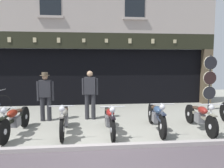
{
  "coord_description": "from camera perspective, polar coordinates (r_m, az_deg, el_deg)",
  "views": [
    {
      "loc": [
        -0.23,
        -4.67,
        1.98
      ],
      "look_at": [
        0.53,
        2.8,
        1.22
      ],
      "focal_mm": 34.3,
      "sensor_mm": 36.0,
      "label": 1
    }
  ],
  "objects": [
    {
      "name": "motorcycle_left",
      "position": [
        6.47,
        -24.46,
        -8.7
      ],
      "size": [
        0.62,
        2.06,
        0.92
      ],
      "rotation": [
        0.0,
        0.0,
        3.09
      ],
      "color": "black",
      "rests_on": "ground"
    },
    {
      "name": "motorcycle_right",
      "position": [
        6.84,
        22.42,
        -7.93
      ],
      "size": [
        0.62,
        2.02,
        0.9
      ],
      "rotation": [
        0.0,
        0.0,
        3.08
      ],
      "color": "black",
      "rests_on": "ground"
    },
    {
      "name": "motorcycle_center",
      "position": [
        6.04,
        -0.63,
        -9.3
      ],
      "size": [
        0.62,
        1.96,
        0.89
      ],
      "rotation": [
        0.0,
        0.0,
        3.17
      ],
      "color": "black",
      "rests_on": "ground"
    },
    {
      "name": "salesman_left",
      "position": [
        7.56,
        -17.33,
        -2.63
      ],
      "size": [
        0.56,
        0.33,
        1.65
      ],
      "rotation": [
        0.0,
        0.0,
        3.15
      ],
      "color": "#2D2D33",
      "rests_on": "ground"
    },
    {
      "name": "shop_facade",
      "position": [
        11.7,
        -4.73,
        4.3
      ],
      "size": [
        11.48,
        4.42,
        6.15
      ],
      "color": "black",
      "rests_on": "ground"
    },
    {
      "name": "motorcycle_center_right",
      "position": [
        6.44,
        11.74,
        -8.33
      ],
      "size": [
        0.62,
        2.1,
        0.92
      ],
      "rotation": [
        0.0,
        0.0,
        3.06
      ],
      "color": "black",
      "rests_on": "ground"
    },
    {
      "name": "advert_board_near",
      "position": [
        10.22,
        -15.67,
        3.77
      ],
      "size": [
        0.71,
        0.03,
        1.04
      ],
      "color": "silver"
    },
    {
      "name": "motorcycle_center_left",
      "position": [
        6.17,
        -12.64,
        -8.99
      ],
      "size": [
        0.62,
        1.97,
        0.92
      ],
      "rotation": [
        0.0,
        0.0,
        3.17
      ],
      "color": "black",
      "rests_on": "ground"
    },
    {
      "name": "tyre_sign_pole",
      "position": [
        9.71,
        24.62,
        1.34
      ],
      "size": [
        0.57,
        0.06,
        2.29
      ],
      "color": "#232328",
      "rests_on": "ground"
    },
    {
      "name": "shopkeeper_center",
      "position": [
        7.46,
        -5.87,
        -2.28
      ],
      "size": [
        0.56,
        0.27,
        1.69
      ],
      "rotation": [
        0.0,
        0.0,
        3.02
      ],
      "color": "#2D2D33",
      "rests_on": "ground"
    }
  ]
}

